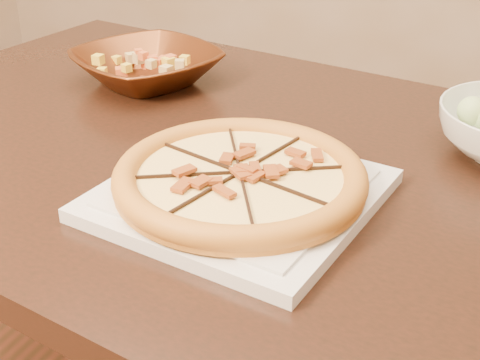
{
  "coord_description": "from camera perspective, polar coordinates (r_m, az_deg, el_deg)",
  "views": [
    {
      "loc": [
        0.58,
        -0.73,
        1.17
      ],
      "look_at": [
        0.27,
        -0.07,
        0.78
      ],
      "focal_mm": 50.0,
      "sensor_mm": 36.0,
      "label": 1
    }
  ],
  "objects": [
    {
      "name": "pizza",
      "position": [
        0.82,
        -0.0,
        0.25
      ],
      "size": [
        0.31,
        0.31,
        0.03
      ],
      "color": "#B16C21",
      "rests_on": "plate"
    },
    {
      "name": "mixed_dish",
      "position": [
        1.21,
        -8.11,
        11.49
      ],
      "size": [
        0.12,
        0.12,
        0.03
      ],
      "color": "tan",
      "rests_on": "bronze_bowl"
    },
    {
      "name": "bronze_bowl",
      "position": [
        1.22,
        -7.94,
        9.52
      ],
      "size": [
        0.32,
        0.32,
        0.06
      ],
      "primitive_type": "imported",
      "rotation": [
        0.0,
        0.0,
        -0.42
      ],
      "color": "brown",
      "rests_on": "dining_table"
    },
    {
      "name": "dining_table",
      "position": [
        1.03,
        -1.47,
        -2.62
      ],
      "size": [
        1.38,
        0.99,
        0.75
      ],
      "color": "black",
      "rests_on": "floor"
    },
    {
      "name": "plate",
      "position": [
        0.83,
        0.0,
        -1.18
      ],
      "size": [
        0.34,
        0.34,
        0.02
      ],
      "color": "silver",
      "rests_on": "dining_table"
    }
  ]
}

